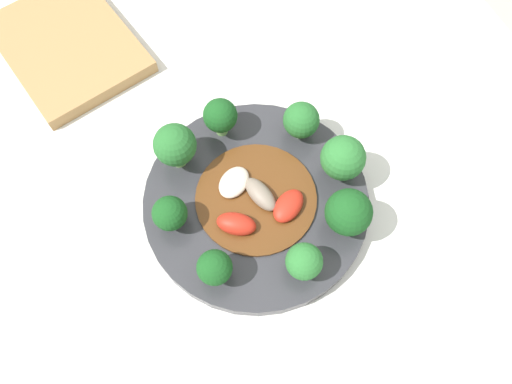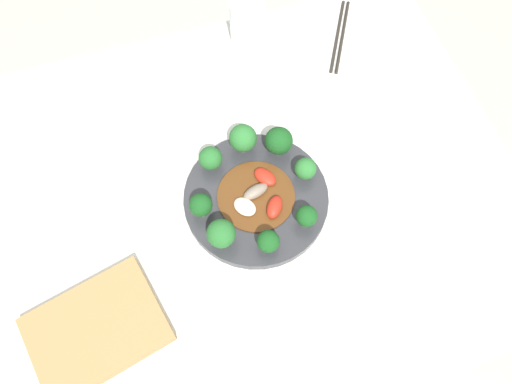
# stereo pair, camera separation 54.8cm
# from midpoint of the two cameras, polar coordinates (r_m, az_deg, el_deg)

# --- Properties ---
(ground_plane) EXTENTS (8.00, 8.00, 0.00)m
(ground_plane) POSITION_cam_midpoint_polar(r_m,az_deg,el_deg) (1.53, 8.90, -17.92)
(ground_plane) COLOR #B7B2A8
(table) EXTENTS (1.08, 0.88, 0.77)m
(table) POSITION_cam_midpoint_polar(r_m,az_deg,el_deg) (1.16, 11.66, -15.69)
(table) COLOR silver
(table) RESTS_ON ground_plane
(plate) EXTENTS (0.28, 0.28, 0.02)m
(plate) POSITION_cam_midpoint_polar(r_m,az_deg,el_deg) (0.77, 15.52, -12.76)
(plate) COLOR #333338
(plate) RESTS_ON table
(broccoli_southeast) EXTENTS (0.04, 0.04, 0.05)m
(broccoli_southeast) POSITION_cam_midpoint_polar(r_m,az_deg,el_deg) (0.71, 13.57, -20.00)
(broccoli_southeast) COLOR #89B76B
(broccoli_southeast) RESTS_ON plate
(broccoli_northwest) EXTENTS (0.05, 0.05, 0.06)m
(broccoli_northwest) POSITION_cam_midpoint_polar(r_m,az_deg,el_deg) (0.77, 19.59, -5.01)
(broccoli_northwest) COLOR #89B76B
(broccoli_northwest) RESTS_ON plate
(broccoli_east) EXTENTS (0.04, 0.04, 0.05)m
(broccoli_east) POSITION_cam_midpoint_polar(r_m,az_deg,el_deg) (0.74, 21.37, -18.62)
(broccoli_east) COLOR #7AAD5B
(broccoli_east) RESTS_ON plate
(broccoli_northeast) EXTENTS (0.06, 0.06, 0.07)m
(broccoli_northeast) POSITION_cam_midpoint_polar(r_m,az_deg,el_deg) (0.76, 24.72, -13.89)
(broccoli_northeast) COLOR #70A356
(broccoli_northeast) RESTS_ON plate
(broccoli_west) EXTENTS (0.04, 0.04, 0.06)m
(broccoli_west) POSITION_cam_midpoint_polar(r_m,az_deg,el_deg) (0.74, 12.21, -4.84)
(broccoli_west) COLOR #7AAD5B
(broccoli_west) RESTS_ON plate
(broccoli_north) EXTENTS (0.06, 0.06, 0.07)m
(broccoli_north) POSITION_cam_midpoint_polar(r_m,az_deg,el_deg) (0.77, 23.72, -8.78)
(broccoli_north) COLOR #70A356
(broccoli_north) RESTS_ON plate
(broccoli_south) EXTENTS (0.04, 0.04, 0.05)m
(broccoli_south) POSITION_cam_midpoint_polar(r_m,az_deg,el_deg) (0.71, 8.40, -14.77)
(broccoli_south) COLOR #70A356
(broccoli_south) RESTS_ON plate
(broccoli_southwest) EXTENTS (0.05, 0.05, 0.07)m
(broccoli_southwest) POSITION_cam_midpoint_polar(r_m,az_deg,el_deg) (0.72, 8.39, -8.18)
(broccoli_southwest) COLOR #7AAD5B
(broccoli_southwest) RESTS_ON plate
(stirfry_center) EXTENTS (0.15, 0.15, 0.02)m
(stirfry_center) POSITION_cam_midpoint_polar(r_m,az_deg,el_deg) (0.76, 15.79, -12.93)
(stirfry_center) COLOR #5B3314
(stirfry_center) RESTS_ON plate
(cutting_board) EXTENTS (0.26, 0.22, 0.02)m
(cutting_board) POSITION_cam_midpoint_polar(r_m,az_deg,el_deg) (0.84, -5.23, 3.98)
(cutting_board) COLOR #AD7F4C
(cutting_board) RESTS_ON table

